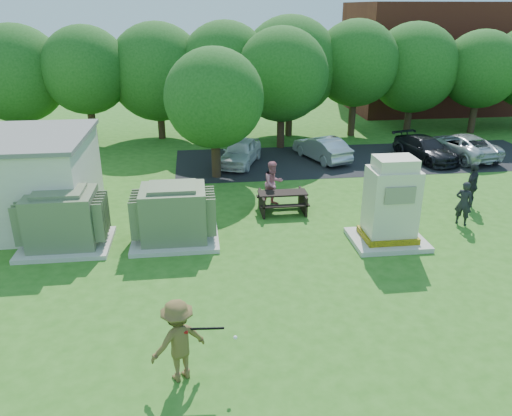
{
  "coord_description": "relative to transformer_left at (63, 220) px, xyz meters",
  "views": [
    {
      "loc": [
        -1.94,
        -11.61,
        7.65
      ],
      "look_at": [
        0.0,
        4.0,
        1.3
      ],
      "focal_mm": 35.0,
      "sensor_mm": 36.0,
      "label": 1
    }
  ],
  "objects": [
    {
      "name": "car_silver_b",
      "position": [
        18.85,
        8.72,
        -0.31
      ],
      "size": [
        3.03,
        5.04,
        1.31
      ],
      "primitive_type": "imported",
      "rotation": [
        0.0,
        0.0,
        3.33
      ],
      "color": "silver",
      "rests_on": "ground"
    },
    {
      "name": "generator_cabinet",
      "position": [
        11.06,
        -1.04,
        0.38
      ],
      "size": [
        2.53,
        2.07,
        3.08
      ],
      "color": "beige",
      "rests_on": "ground"
    },
    {
      "name": "car_silver_a",
      "position": [
        11.26,
        9.18,
        -0.33
      ],
      "size": [
        2.6,
        4.13,
        1.29
      ],
      "primitive_type": "imported",
      "rotation": [
        0.0,
        0.0,
        3.49
      ],
      "color": "silver",
      "rests_on": "ground"
    },
    {
      "name": "person_walking_right",
      "position": [
        15.58,
        1.69,
        -0.03
      ],
      "size": [
        1.09,
        1.12,
        1.89
      ],
      "primitive_type": "imported",
      "rotation": [
        0.0,
        0.0,
        3.96
      ],
      "color": "#28272D",
      "rests_on": "ground"
    },
    {
      "name": "ground",
      "position": [
        6.5,
        -4.5,
        -0.97
      ],
      "size": [
        120.0,
        120.0,
        0.0
      ],
      "primitive_type": "plane",
      "color": "#2D6619",
      "rests_on": "ground"
    },
    {
      "name": "picnic_table",
      "position": [
        7.9,
        2.2,
        -0.45
      ],
      "size": [
        1.93,
        1.45,
        0.83
      ],
      "color": "black",
      "rests_on": "ground"
    },
    {
      "name": "person_by_generator",
      "position": [
        14.41,
        0.13,
        -0.12
      ],
      "size": [
        0.73,
        0.71,
        1.7
      ],
      "primitive_type": "imported",
      "rotation": [
        0.0,
        0.0,
        2.42
      ],
      "color": "black",
      "rests_on": "ground"
    },
    {
      "name": "car_dark",
      "position": [
        16.76,
        8.48,
        -0.36
      ],
      "size": [
        2.67,
        4.49,
        1.22
      ],
      "primitive_type": "imported",
      "rotation": [
        0.0,
        0.0,
        0.24
      ],
      "color": "black",
      "rests_on": "ground"
    },
    {
      "name": "brick_building",
      "position": [
        24.5,
        22.5,
        3.03
      ],
      "size": [
        15.0,
        8.0,
        8.0
      ],
      "primitive_type": "cube",
      "color": "maroon",
      "rests_on": "ground"
    },
    {
      "name": "transformer_left",
      "position": [
        0.0,
        0.0,
        0.0
      ],
      "size": [
        3.0,
        2.4,
        2.07
      ],
      "color": "beige",
      "rests_on": "ground"
    },
    {
      "name": "person_at_picnic",
      "position": [
        7.64,
        2.98,
        -0.03
      ],
      "size": [
        1.13,
        1.03,
        1.87
      ],
      "primitive_type": "imported",
      "rotation": [
        0.0,
        0.0,
        0.44
      ],
      "color": "#C06677",
      "rests_on": "ground"
    },
    {
      "name": "batter",
      "position": [
        4.0,
        -7.08,
        0.0
      ],
      "size": [
        1.45,
        1.2,
        1.95
      ],
      "primitive_type": "imported",
      "rotation": [
        0.0,
        0.0,
        3.59
      ],
      "color": "brown",
      "rests_on": "ground"
    },
    {
      "name": "car_white",
      "position": [
        6.85,
        8.92,
        -0.31
      ],
      "size": [
        2.84,
        4.2,
        1.33
      ],
      "primitive_type": "imported",
      "rotation": [
        0.0,
        0.0,
        -0.36
      ],
      "color": "silver",
      "rests_on": "ground"
    },
    {
      "name": "tree_row",
      "position": [
        8.25,
        14.0,
        3.18
      ],
      "size": [
        41.3,
        13.3,
        7.3
      ],
      "color": "#47301E",
      "rests_on": "ground"
    },
    {
      "name": "batting_equipment",
      "position": [
        4.58,
        -7.18,
        0.27
      ],
      "size": [
        1.27,
        0.21,
        0.29
      ],
      "color": "black",
      "rests_on": "ground"
    },
    {
      "name": "transformer_right",
      "position": [
        3.7,
        0.0,
        0.0
      ],
      "size": [
        3.0,
        2.4,
        2.07
      ],
      "color": "beige",
      "rests_on": "ground"
    },
    {
      "name": "parking_strip",
      "position": [
        13.5,
        9.0,
        -0.96
      ],
      "size": [
        20.0,
        6.0,
        0.01
      ],
      "primitive_type": "cube",
      "color": "#232326",
      "rests_on": "ground"
    }
  ]
}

